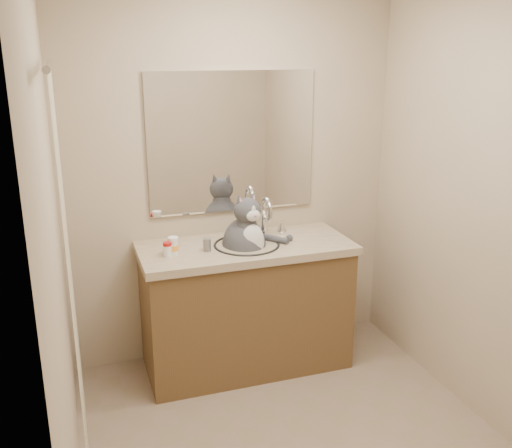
{
  "coord_description": "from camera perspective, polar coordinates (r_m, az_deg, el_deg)",
  "views": [
    {
      "loc": [
        -1.02,
        -2.27,
        2.02
      ],
      "look_at": [
        -0.04,
        0.65,
        1.08
      ],
      "focal_mm": 40.0,
      "sensor_mm": 36.0,
      "label": 1
    }
  ],
  "objects": [
    {
      "name": "cat",
      "position": [
        3.57,
        -1.07,
        -1.82
      ],
      "size": [
        0.45,
        0.36,
        0.55
      ],
      "rotation": [
        0.0,
        0.0,
        0.25
      ],
      "color": "#414146",
      "rests_on": "vanity"
    },
    {
      "name": "vanity",
      "position": [
        3.74,
        -1.0,
        -7.92
      ],
      "size": [
        1.34,
        0.59,
        1.12
      ],
      "color": "brown",
      "rests_on": "ground"
    },
    {
      "name": "pill_bottle_redcap",
      "position": [
        3.4,
        -8.85,
        -2.52
      ],
      "size": [
        0.06,
        0.06,
        0.09
      ],
      "rotation": [
        0.0,
        0.0,
        0.27
      ],
      "color": "white",
      "rests_on": "vanity"
    },
    {
      "name": "mirror",
      "position": [
        3.69,
        -2.37,
        8.12
      ],
      "size": [
        1.1,
        0.02,
        0.9
      ],
      "primitive_type": "cube",
      "color": "white",
      "rests_on": "room"
    },
    {
      "name": "room",
      "position": [
        2.62,
        5.31,
        -1.33
      ],
      "size": [
        2.22,
        2.52,
        2.42
      ],
      "color": "gray",
      "rests_on": "ground"
    },
    {
      "name": "shower_curtain",
      "position": [
        2.57,
        -17.9,
        -6.55
      ],
      "size": [
        0.02,
        1.3,
        1.93
      ],
      "color": "beige",
      "rests_on": "ground"
    },
    {
      "name": "pill_bottle_orange",
      "position": [
        3.43,
        -8.27,
        -2.2
      ],
      "size": [
        0.08,
        0.08,
        0.11
      ],
      "rotation": [
        0.0,
        0.0,
        0.43
      ],
      "color": "white",
      "rests_on": "vanity"
    },
    {
      "name": "grey_canister",
      "position": [
        3.47,
        -4.92,
        -2.11
      ],
      "size": [
        0.06,
        0.06,
        0.08
      ],
      "rotation": [
        0.0,
        0.0,
        0.3
      ],
      "color": "slate",
      "rests_on": "vanity"
    }
  ]
}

